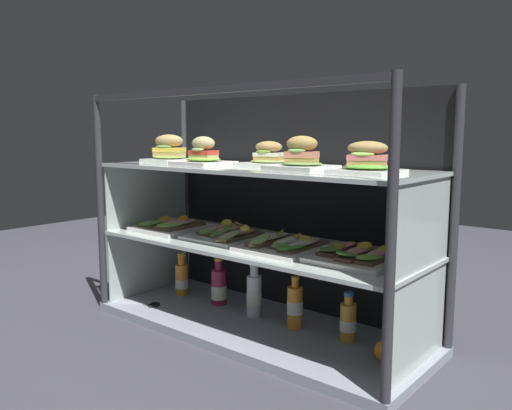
# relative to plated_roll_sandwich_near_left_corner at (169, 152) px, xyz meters

# --- Properties ---
(ground_plane) EXTENTS (6.00, 6.00, 0.02)m
(ground_plane) POSITION_rel_plated_roll_sandwich_near_left_corner_xyz_m (0.49, 0.01, -0.72)
(ground_plane) COLOR #403F46
(ground_plane) RESTS_ON ground
(case_base_deck) EXTENTS (1.39, 0.53, 0.04)m
(case_base_deck) POSITION_rel_plated_roll_sandwich_near_left_corner_xyz_m (0.49, 0.01, -0.69)
(case_base_deck) COLOR #979CA6
(case_base_deck) RESTS_ON ground
(case_frame) EXTENTS (1.39, 0.53, 0.95)m
(case_frame) POSITION_rel_plated_roll_sandwich_near_left_corner_xyz_m (0.49, 0.17, -0.19)
(case_frame) COLOR #333338
(case_frame) RESTS_ON ground
(riser_lower_tier) EXTENTS (1.33, 0.46, 0.31)m
(riser_lower_tier) POSITION_rel_plated_roll_sandwich_near_left_corner_xyz_m (0.49, 0.01, -0.51)
(riser_lower_tier) COLOR silver
(riser_lower_tier) RESTS_ON case_base_deck
(shelf_lower_glass) EXTENTS (1.35, 0.48, 0.01)m
(shelf_lower_glass) POSITION_rel_plated_roll_sandwich_near_left_corner_xyz_m (0.49, 0.01, -0.35)
(shelf_lower_glass) COLOR silver
(shelf_lower_glass) RESTS_ON riser_lower_tier
(riser_upper_tier) EXTENTS (1.33, 0.46, 0.28)m
(riser_upper_tier) POSITION_rel_plated_roll_sandwich_near_left_corner_xyz_m (0.49, 0.01, -0.20)
(riser_upper_tier) COLOR silver
(riser_upper_tier) RESTS_ON shelf_lower_glass
(shelf_upper_glass) EXTENTS (1.35, 0.48, 0.01)m
(shelf_upper_glass) POSITION_rel_plated_roll_sandwich_near_left_corner_xyz_m (0.49, 0.01, -0.05)
(shelf_upper_glass) COLOR silver
(shelf_upper_glass) RESTS_ON riser_upper_tier
(plated_roll_sandwich_near_left_corner) EXTENTS (0.19, 0.19, 0.12)m
(plated_roll_sandwich_near_left_corner) POSITION_rel_plated_roll_sandwich_near_left_corner_xyz_m (0.00, 0.00, 0.00)
(plated_roll_sandwich_near_left_corner) COLOR white
(plated_roll_sandwich_near_left_corner) RESTS_ON shelf_upper_glass
(plated_roll_sandwich_mid_right) EXTENTS (0.20, 0.20, 0.12)m
(plated_roll_sandwich_mid_right) POSITION_rel_plated_roll_sandwich_near_left_corner_xyz_m (0.26, -0.04, -0.01)
(plated_roll_sandwich_mid_right) COLOR white
(plated_roll_sandwich_mid_right) RESTS_ON shelf_upper_glass
(plated_roll_sandwich_mid_left) EXTENTS (0.20, 0.20, 0.10)m
(plated_roll_sandwich_mid_left) POSITION_rel_plated_roll_sandwich_near_left_corner_xyz_m (0.51, 0.07, -0.01)
(plated_roll_sandwich_mid_left) COLOR white
(plated_roll_sandwich_mid_left) RESTS_ON shelf_upper_glass
(plated_roll_sandwich_center) EXTENTS (0.20, 0.20, 0.12)m
(plated_roll_sandwich_center) POSITION_rel_plated_roll_sandwich_near_left_corner_xyz_m (0.74, -0.04, -0.01)
(plated_roll_sandwich_center) COLOR white
(plated_roll_sandwich_center) RESTS_ON shelf_upper_glass
(plated_roll_sandwich_far_left) EXTENTS (0.20, 0.20, 0.10)m
(plated_roll_sandwich_far_left) POSITION_rel_plated_roll_sandwich_near_left_corner_xyz_m (0.98, -0.02, -0.01)
(plated_roll_sandwich_far_left) COLOR white
(plated_roll_sandwich_far_left) RESTS_ON shelf_upper_glass
(open_sandwich_tray_left_of_center) EXTENTS (0.28, 0.31, 0.07)m
(open_sandwich_tray_left_of_center) POSITION_rel_plated_roll_sandwich_near_left_corner_xyz_m (0.04, -0.02, -0.32)
(open_sandwich_tray_left_of_center) COLOR white
(open_sandwich_tray_left_of_center) RESTS_ON shelf_lower_glass
(open_sandwich_tray_mid_left) EXTENTS (0.28, 0.32, 0.06)m
(open_sandwich_tray_mid_left) POSITION_rel_plated_roll_sandwich_near_left_corner_xyz_m (0.35, 0.01, -0.32)
(open_sandwich_tray_mid_left) COLOR white
(open_sandwich_tray_mid_left) RESTS_ON shelf_lower_glass
(open_sandwich_tray_far_right) EXTENTS (0.28, 0.31, 0.06)m
(open_sandwich_tray_far_right) POSITION_rel_plated_roll_sandwich_near_left_corner_xyz_m (0.66, -0.01, -0.33)
(open_sandwich_tray_far_right) COLOR white
(open_sandwich_tray_far_right) RESTS_ON shelf_lower_glass
(open_sandwich_tray_far_left) EXTENTS (0.28, 0.31, 0.06)m
(open_sandwich_tray_far_left) POSITION_rel_plated_roll_sandwich_near_left_corner_xyz_m (0.95, 0.00, -0.32)
(open_sandwich_tray_far_left) COLOR white
(open_sandwich_tray_far_left) RESTS_ON shelf_lower_glass
(juice_bottle_front_second) EXTENTS (0.06, 0.06, 0.20)m
(juice_bottle_front_second) POSITION_rel_plated_roll_sandwich_near_left_corner_xyz_m (-0.01, 0.06, -0.59)
(juice_bottle_front_second) COLOR orange
(juice_bottle_front_second) RESTS_ON case_base_deck
(juice_bottle_back_center) EXTENTS (0.07, 0.07, 0.21)m
(juice_bottle_back_center) POSITION_rel_plated_roll_sandwich_near_left_corner_xyz_m (0.22, 0.08, -0.59)
(juice_bottle_back_center) COLOR #9C2441
(juice_bottle_back_center) RESTS_ON case_base_deck
(juice_bottle_front_left_end) EXTENTS (0.06, 0.06, 0.23)m
(juice_bottle_front_left_end) POSITION_rel_plated_roll_sandwich_near_left_corner_xyz_m (0.45, 0.06, -0.58)
(juice_bottle_front_left_end) COLOR silver
(juice_bottle_front_left_end) RESTS_ON case_base_deck
(juice_bottle_back_left) EXTENTS (0.06, 0.06, 0.20)m
(juice_bottle_back_left) POSITION_rel_plated_roll_sandwich_near_left_corner_xyz_m (0.65, 0.06, -0.59)
(juice_bottle_back_left) COLOR orange
(juice_bottle_back_left) RESTS_ON case_base_deck
(juice_bottle_front_right_end) EXTENTS (0.06, 0.06, 0.18)m
(juice_bottle_front_right_end) POSITION_rel_plated_roll_sandwich_near_left_corner_xyz_m (0.88, 0.08, -0.60)
(juice_bottle_front_right_end) COLOR gold
(juice_bottle_front_right_end) RESTS_ON case_base_deck
(orange_fruit_beside_bottles) EXTENTS (0.07, 0.07, 0.07)m
(orange_fruit_beside_bottles) POSITION_rel_plated_roll_sandwich_near_left_corner_xyz_m (1.06, 0.00, -0.63)
(orange_fruit_beside_bottles) COLOR orange
(orange_fruit_beside_bottles) RESTS_ON case_base_deck
(orange_fruit_near_left_post) EXTENTS (0.07, 0.07, 0.07)m
(orange_fruit_near_left_post) POSITION_rel_plated_roll_sandwich_near_left_corner_xyz_m (1.08, 0.11, -0.63)
(orange_fruit_near_left_post) COLOR orange
(orange_fruit_near_left_post) RESTS_ON case_base_deck
(kitchen_scissors) EXTENTS (0.18, 0.11, 0.01)m
(kitchen_scissors) POSITION_rel_plated_roll_sandwich_near_left_corner_xyz_m (-0.00, -0.13, -0.67)
(kitchen_scissors) COLOR silver
(kitchen_scissors) RESTS_ON case_base_deck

